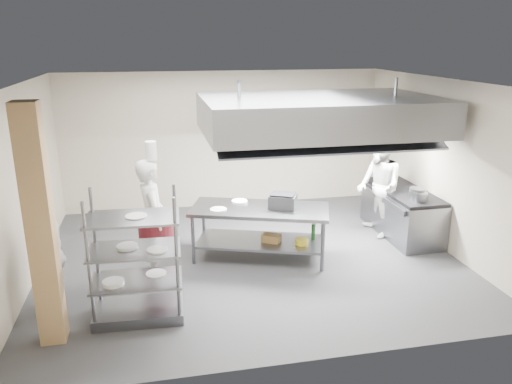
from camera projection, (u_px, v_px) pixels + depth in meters
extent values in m
plane|color=#2A2A2C|center=(250.00, 258.00, 8.68)|extent=(7.00, 7.00, 0.00)
plane|color=silver|center=(250.00, 82.00, 7.80)|extent=(7.00, 7.00, 0.00)
plane|color=tan|center=(224.00, 140.00, 11.05)|extent=(7.00, 0.00, 7.00)
plane|color=tan|center=(24.00, 187.00, 7.56)|extent=(0.00, 6.00, 6.00)
plane|color=tan|center=(441.00, 164.00, 8.93)|extent=(0.00, 6.00, 6.00)
cube|color=tan|center=(41.00, 229.00, 5.90)|extent=(0.30, 0.30, 3.00)
cube|color=gray|center=(319.00, 114.00, 8.61)|extent=(4.00, 2.50, 0.60)
cube|color=white|center=(268.00, 135.00, 8.52)|extent=(1.60, 0.12, 0.04)
cube|color=white|center=(367.00, 131.00, 8.88)|extent=(1.60, 0.12, 0.04)
cube|color=gray|center=(304.00, 138.00, 11.25)|extent=(1.50, 0.28, 0.04)
cube|color=gray|center=(260.00, 209.00, 8.45)|extent=(2.50, 1.66, 0.06)
cube|color=gray|center=(260.00, 241.00, 8.62)|extent=(2.29, 1.51, 0.04)
cube|color=gray|center=(401.00, 213.00, 9.63)|extent=(0.80, 2.00, 0.84)
cube|color=black|center=(403.00, 191.00, 9.50)|extent=(0.78, 1.96, 0.06)
imported|color=white|center=(153.00, 219.00, 7.74)|extent=(0.57, 0.77, 1.93)
imported|color=white|center=(379.00, 186.00, 9.44)|extent=(0.78, 0.98, 1.95)
imported|color=silver|center=(51.00, 255.00, 6.82)|extent=(0.48, 0.99, 1.63)
cube|color=slate|center=(283.00, 201.00, 8.44)|extent=(0.55, 0.50, 0.22)
cube|color=#9B693E|center=(271.00, 238.00, 8.53)|extent=(0.37, 0.34, 0.13)
cylinder|color=gray|center=(417.00, 193.00, 8.92)|extent=(0.29, 0.29, 0.20)
cylinder|color=white|center=(137.00, 279.00, 6.69)|extent=(0.28, 0.28, 0.05)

